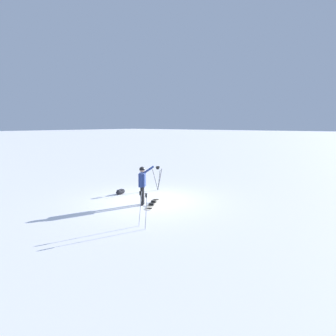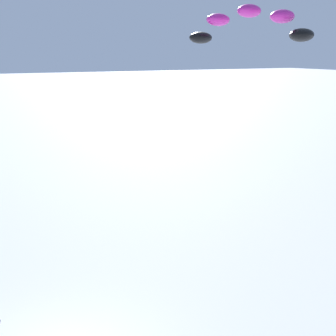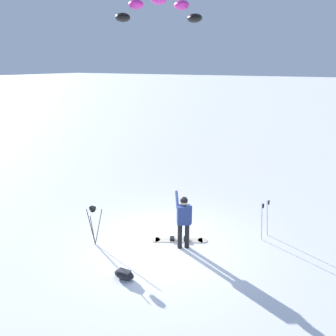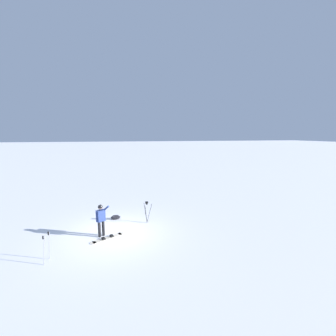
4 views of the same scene
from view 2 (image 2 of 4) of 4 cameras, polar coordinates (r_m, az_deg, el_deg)
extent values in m
ellipsoid|color=black|center=(13.70, 20.78, 19.45)|extent=(1.48, 1.36, 0.44)
ellipsoid|color=#CC2699|center=(13.90, 17.98, 22.28)|extent=(1.48, 1.36, 0.44)
ellipsoid|color=#CC2699|center=(14.27, 12.99, 23.51)|extent=(1.48, 1.36, 0.44)
ellipsoid|color=#CC2699|center=(14.68, 8.11, 22.64)|extent=(1.48, 1.36, 0.44)
ellipsoid|color=black|center=(14.93, 5.32, 20.23)|extent=(1.48, 1.36, 0.44)
camera|label=1|loc=(9.56, 78.47, -19.66)|focal=29.66mm
camera|label=3|loc=(7.99, -99.32, -15.82)|focal=34.86mm
camera|label=4|loc=(13.00, 34.02, 6.36)|focal=22.95mm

